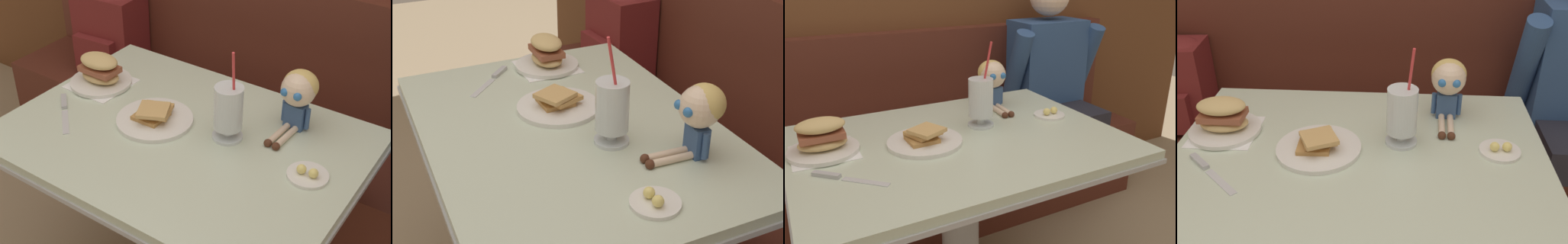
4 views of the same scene
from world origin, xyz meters
The scene contains 9 objects.
booth_bench centered at (0.00, 0.81, 0.33)m, with size 2.60×0.48×1.00m.
diner_table centered at (0.00, 0.18, 0.54)m, with size 1.11×0.81×0.74m.
toast_plate centered at (-0.12, 0.19, 0.76)m, with size 0.25×0.25×0.06m.
milkshake_glass centered at (0.12, 0.25, 0.84)m, with size 0.10×0.10×0.31m.
sandwich_plate centered at (-0.43, 0.27, 0.79)m, with size 0.22×0.22×0.12m.
butter_saucer centered at (0.41, 0.21, 0.75)m, with size 0.12×0.12×0.04m.
butter_knife centered at (-0.42, 0.08, 0.74)m, with size 0.19×0.17×0.01m.
seated_doll centered at (0.27, 0.42, 0.87)m, with size 0.12×0.22×0.20m.
diner_patron centered at (0.82, 0.76, 0.74)m, with size 0.55×0.48×0.81m.
Camera 3 is at (-0.53, -0.98, 1.29)m, focal length 37.06 mm.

